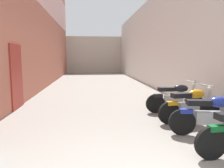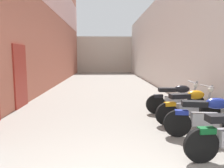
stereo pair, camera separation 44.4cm
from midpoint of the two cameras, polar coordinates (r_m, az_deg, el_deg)
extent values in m
plane|color=gray|center=(11.38, -4.22, -1.76)|extent=(38.41, 38.41, 0.00)
cube|color=#B76651|center=(13.74, -19.02, 16.13)|extent=(0.40, 22.41, 7.98)
cube|color=#9E2D23|center=(8.13, -25.46, 1.77)|extent=(0.06, 1.10, 2.20)
cube|color=silver|center=(13.75, 9.38, 10.66)|extent=(0.40, 22.41, 5.24)
cube|color=beige|center=(25.45, -5.32, 7.74)|extent=(9.14, 2.00, 4.04)
cylinder|color=black|center=(4.10, 21.95, -14.35)|extent=(0.60, 0.12, 0.60)
cube|color=#0F5123|center=(4.06, 23.10, -10.75)|extent=(0.29, 0.16, 0.10)
cylinder|color=black|center=(5.12, 15.71, -9.75)|extent=(0.60, 0.18, 0.60)
cube|color=#9E9EA3|center=(5.24, 21.99, -8.27)|extent=(0.59, 0.29, 0.28)
ellipsoid|color=navy|center=(5.23, 24.57, -4.37)|extent=(0.52, 0.34, 0.24)
cube|color=black|center=(5.09, 19.70, -4.67)|extent=(0.55, 0.31, 0.12)
cube|color=navy|center=(5.07, 16.70, -6.91)|extent=(0.30, 0.19, 0.10)
cylinder|color=black|center=(6.50, 22.66, -6.43)|extent=(0.61, 0.17, 0.60)
cylinder|color=black|center=(5.84, 12.77, -7.55)|extent=(0.61, 0.17, 0.60)
cube|color=#9E9EA3|center=(6.10, 17.63, -5.94)|extent=(0.58, 0.28, 0.28)
ellipsoid|color=orange|center=(6.15, 19.57, -2.48)|extent=(0.51, 0.33, 0.24)
cube|color=black|center=(5.91, 15.87, -2.92)|extent=(0.55, 0.30, 0.12)
cylinder|color=#9E9EA3|center=(6.39, 22.31, -3.44)|extent=(0.25, 0.10, 0.77)
cylinder|color=#9E9EA3|center=(6.30, 21.95, -0.35)|extent=(0.12, 0.58, 0.04)
sphere|color=silver|center=(6.38, 22.78, -1.20)|extent=(0.14, 0.14, 0.14)
cube|color=orange|center=(5.82, 13.54, -5.00)|extent=(0.30, 0.18, 0.10)
cylinder|color=black|center=(7.31, 19.21, -4.81)|extent=(0.60, 0.10, 0.60)
cylinder|color=black|center=(6.92, 9.62, -5.18)|extent=(0.60, 0.10, 0.60)
cube|color=#9E9EA3|center=(7.05, 14.20, -4.06)|extent=(0.57, 0.22, 0.28)
ellipsoid|color=black|center=(7.06, 16.06, -1.14)|extent=(0.49, 0.28, 0.24)
cube|color=black|center=(6.92, 12.48, -1.36)|extent=(0.53, 0.24, 0.12)
cylinder|color=#9E9EA3|center=(7.22, 18.82, -2.11)|extent=(0.25, 0.07, 0.77)
cylinder|color=#9E9EA3|center=(7.15, 18.42, 0.65)|extent=(0.06, 0.58, 0.04)
sphere|color=silver|center=(7.21, 19.27, -0.14)|extent=(0.14, 0.14, 0.14)
cube|color=black|center=(6.88, 10.32, -3.04)|extent=(0.28, 0.15, 0.10)
camera|label=1|loc=(0.22, -91.86, -0.23)|focal=34.47mm
camera|label=2|loc=(0.22, 88.14, 0.23)|focal=34.47mm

